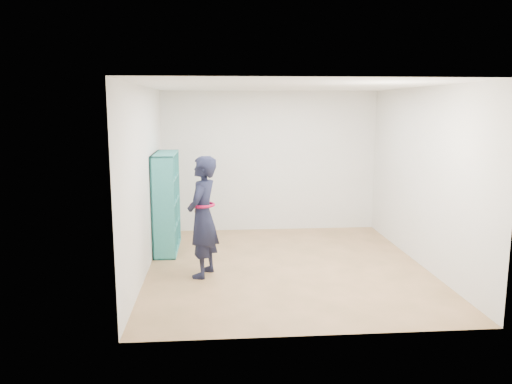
{
  "coord_description": "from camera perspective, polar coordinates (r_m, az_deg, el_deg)",
  "views": [
    {
      "loc": [
        -1.01,
        -6.98,
        2.33
      ],
      "look_at": [
        -0.42,
        0.3,
        1.06
      ],
      "focal_mm": 35.0,
      "sensor_mm": 36.0,
      "label": 1
    }
  ],
  "objects": [
    {
      "name": "wall_front",
      "position": [
        4.94,
        7.28,
        -2.28
      ],
      "size": [
        4.0,
        0.02,
        2.6
      ],
      "primitive_type": "cube",
      "color": "silver",
      "rests_on": "floor"
    },
    {
      "name": "floor",
      "position": [
        7.43,
        3.46,
        -8.47
      ],
      "size": [
        4.5,
        4.5,
        0.0
      ],
      "primitive_type": "plane",
      "color": "olive",
      "rests_on": "ground"
    },
    {
      "name": "wall_left",
      "position": [
        7.12,
        -12.58,
        1.28
      ],
      "size": [
        0.02,
        4.5,
        2.6
      ],
      "primitive_type": "cube",
      "color": "silver",
      "rests_on": "floor"
    },
    {
      "name": "bookshelf",
      "position": [
        8.2,
        -10.39,
        -1.22
      ],
      "size": [
        0.35,
        1.19,
        1.59
      ],
      "color": "teal",
      "rests_on": "floor"
    },
    {
      "name": "wall_back",
      "position": [
        9.34,
        1.6,
        3.5
      ],
      "size": [
        4.0,
        0.02,
        2.6
      ],
      "primitive_type": "cube",
      "color": "silver",
      "rests_on": "floor"
    },
    {
      "name": "ceiling",
      "position": [
        7.06,
        3.68,
        12.01
      ],
      "size": [
        4.5,
        4.5,
        0.0
      ],
      "primitive_type": "plane",
      "color": "white",
      "rests_on": "wall_back"
    },
    {
      "name": "wall_right",
      "position": [
        7.67,
        18.52,
        1.6
      ],
      "size": [
        0.02,
        4.5,
        2.6
      ],
      "primitive_type": "cube",
      "color": "silver",
      "rests_on": "floor"
    },
    {
      "name": "smartphone",
      "position": [
        6.95,
        -6.99,
        -1.74
      ],
      "size": [
        0.03,
        0.1,
        0.14
      ],
      "rotation": [
        0.3,
        0.0,
        -0.22
      ],
      "color": "silver",
      "rests_on": "person"
    },
    {
      "name": "person",
      "position": [
        6.85,
        -6.12,
        -2.83
      ],
      "size": [
        0.58,
        0.71,
        1.67
      ],
      "rotation": [
        0.0,
        0.0,
        -1.91
      ],
      "color": "black",
      "rests_on": "floor"
    }
  ]
}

